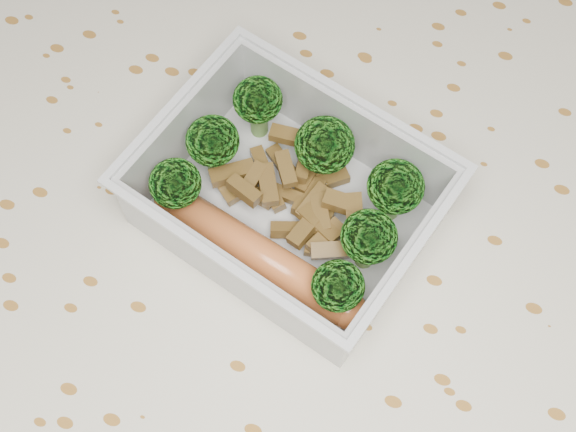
% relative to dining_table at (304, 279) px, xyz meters
% --- Properties ---
extents(dining_table, '(1.40, 0.90, 0.75)m').
position_rel_dining_table_xyz_m(dining_table, '(0.00, 0.00, 0.00)').
color(dining_table, brown).
rests_on(dining_table, ground).
extents(tablecloth, '(1.46, 0.96, 0.19)m').
position_rel_dining_table_xyz_m(tablecloth, '(0.00, 0.00, 0.05)').
color(tablecloth, beige).
rests_on(tablecloth, dining_table).
extents(lunch_container, '(0.19, 0.16, 0.06)m').
position_rel_dining_table_xyz_m(lunch_container, '(-0.01, 0.00, 0.11)').
color(lunch_container, silver).
rests_on(lunch_container, tablecloth).
extents(broccoli_florets, '(0.15, 0.12, 0.05)m').
position_rel_dining_table_xyz_m(broccoli_florets, '(-0.01, 0.01, 0.13)').
color(broccoli_florets, '#608C3F').
rests_on(broccoli_florets, lunch_container).
extents(meat_pile, '(0.10, 0.07, 0.03)m').
position_rel_dining_table_xyz_m(meat_pile, '(-0.01, 0.01, 0.10)').
color(meat_pile, brown).
rests_on(meat_pile, lunch_container).
extents(sausage, '(0.14, 0.05, 0.02)m').
position_rel_dining_table_xyz_m(sausage, '(-0.02, -0.03, 0.11)').
color(sausage, '#CF6832').
rests_on(sausage, lunch_container).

